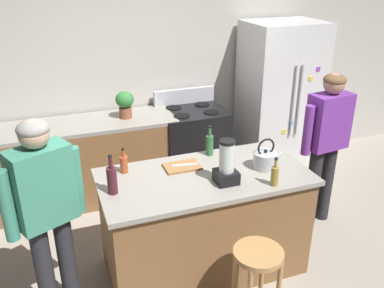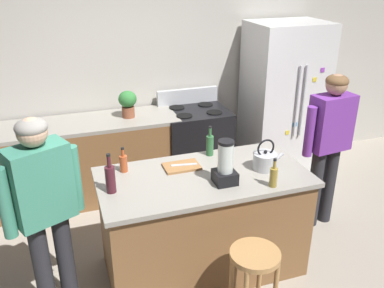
{
  "view_description": "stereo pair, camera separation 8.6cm",
  "coord_description": "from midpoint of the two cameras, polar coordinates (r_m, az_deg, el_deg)",
  "views": [
    {
      "loc": [
        -1.12,
        -2.74,
        2.53
      ],
      "look_at": [
        0.0,
        0.3,
        1.08
      ],
      "focal_mm": 38.53,
      "sensor_mm": 36.0,
      "label": 1
    },
    {
      "loc": [
        -1.03,
        -2.77,
        2.53
      ],
      "look_at": [
        0.0,
        0.3,
        1.08
      ],
      "focal_mm": 38.53,
      "sensor_mm": 36.0,
      "label": 2
    }
  ],
  "objects": [
    {
      "name": "stove_range",
      "position": [
        4.99,
        -0.48,
        -0.26
      ],
      "size": [
        0.76,
        0.65,
        1.11
      ],
      "color": "black",
      "rests_on": "ground_plane"
    },
    {
      "name": "back_counter_run",
      "position": [
        4.78,
        -14.85,
        -2.37
      ],
      "size": [
        2.0,
        0.64,
        0.93
      ],
      "color": "brown",
      "rests_on": "ground_plane"
    },
    {
      "name": "bottle_olive_oil",
      "position": [
        3.66,
        1.77,
        -0.06
      ],
      "size": [
        0.07,
        0.07,
        0.28
      ],
      "color": "#2D6638",
      "rests_on": "kitchen_island"
    },
    {
      "name": "chef_knife",
      "position": [
        3.47,
        -1.78,
        -2.9
      ],
      "size": [
        0.22,
        0.07,
        0.01
      ],
      "primitive_type": "cube",
      "rotation": [
        0.0,
        0.0,
        -0.17
      ],
      "color": "#B7BABF",
      "rests_on": "cutting_board"
    },
    {
      "name": "bottle_vinegar",
      "position": [
        3.23,
        10.62,
        -4.29
      ],
      "size": [
        0.06,
        0.06,
        0.24
      ],
      "color": "olive",
      "rests_on": "kitchen_island"
    },
    {
      "name": "kitchen_island",
      "position": [
        3.61,
        0.97,
        -10.81
      ],
      "size": [
        1.72,
        0.86,
        0.93
      ],
      "color": "brown",
      "rests_on": "ground_plane"
    },
    {
      "name": "ground_plane",
      "position": [
        3.89,
        0.92,
        -16.48
      ],
      "size": [
        14.0,
        14.0,
        0.0
      ],
      "primitive_type": "plane",
      "color": "#9E9384"
    },
    {
      "name": "cutting_board",
      "position": [
        3.47,
        -2.09,
        -3.14
      ],
      "size": [
        0.3,
        0.2,
        0.02
      ],
      "primitive_type": "cube",
      "color": "#9E6B3D",
      "rests_on": "kitchen_island"
    },
    {
      "name": "bottle_wine",
      "position": [
        3.12,
        -11.8,
        -4.81
      ],
      "size": [
        0.08,
        0.08,
        0.32
      ],
      "color": "#471923",
      "rests_on": "kitchen_island"
    },
    {
      "name": "bar_stool",
      "position": [
        3.1,
        8.19,
        -16.65
      ],
      "size": [
        0.36,
        0.36,
        0.67
      ],
      "color": "#B7844C",
      "rests_on": "ground_plane"
    },
    {
      "name": "potted_plant",
      "position": [
        4.6,
        -9.82,
        5.65
      ],
      "size": [
        0.2,
        0.2,
        0.3
      ],
      "color": "brown",
      "rests_on": "back_counter_run"
    },
    {
      "name": "bottle_cooking_sauce",
      "position": [
        3.42,
        -10.12,
        -2.7
      ],
      "size": [
        0.06,
        0.06,
        0.22
      ],
      "color": "#B24C26",
      "rests_on": "kitchen_island"
    },
    {
      "name": "blender_appliance",
      "position": [
        3.19,
        4.03,
        -2.91
      ],
      "size": [
        0.17,
        0.17,
        0.36
      ],
      "color": "black",
      "rests_on": "kitchen_island"
    },
    {
      "name": "tea_kettle",
      "position": [
        3.49,
        9.41,
        -2.11
      ],
      "size": [
        0.28,
        0.2,
        0.27
      ],
      "color": "#B7BABF",
      "rests_on": "kitchen_island"
    },
    {
      "name": "person_by_island_left",
      "position": [
        3.07,
        -20.36,
        -7.98
      ],
      "size": [
        0.57,
        0.36,
        1.61
      ],
      "color": "#26262B",
      "rests_on": "ground_plane"
    },
    {
      "name": "back_wall",
      "position": [
        4.97,
        -7.17,
        10.13
      ],
      "size": [
        8.0,
        0.1,
        2.7
      ],
      "primitive_type": "cube",
      "color": "#BCB7AD",
      "rests_on": "ground_plane"
    },
    {
      "name": "person_by_sink_right",
      "position": [
        4.21,
        17.58,
        1.03
      ],
      "size": [
        0.6,
        0.26,
        1.59
      ],
      "color": "#26262B",
      "rests_on": "ground_plane"
    },
    {
      "name": "refrigerator",
      "position": [
        5.27,
        11.5,
        6.06
      ],
      "size": [
        0.9,
        0.73,
        1.89
      ],
      "color": "silver",
      "rests_on": "ground_plane"
    }
  ]
}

